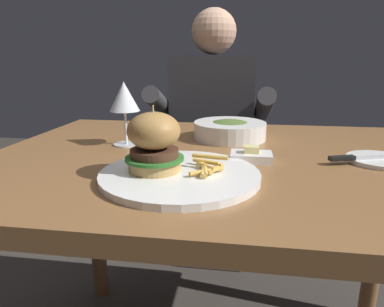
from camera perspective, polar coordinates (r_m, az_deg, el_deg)
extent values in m
cube|color=brown|center=(0.86, 5.72, -1.48)|extent=(1.19, 0.85, 0.04)
cylinder|color=brown|center=(1.45, -15.75, -10.32)|extent=(0.06, 0.06, 0.70)
cylinder|color=brown|center=(1.43, 28.53, -12.24)|extent=(0.06, 0.06, 0.70)
cylinder|color=white|center=(0.68, -2.03, -3.60)|extent=(0.32, 0.32, 0.01)
cylinder|color=tan|center=(0.69, -6.23, -1.89)|extent=(0.11, 0.11, 0.02)
cylinder|color=#2D7028|center=(0.69, -6.26, -0.78)|extent=(0.12, 0.12, 0.01)
cylinder|color=#4C2D1E|center=(0.68, -6.29, 0.11)|extent=(0.10, 0.10, 0.02)
ellipsoid|color=#A97A41|center=(0.67, -6.40, 3.78)|extent=(0.11, 0.11, 0.07)
cylinder|color=#CCB78C|center=(0.67, -6.47, 5.88)|extent=(0.00, 0.00, 0.05)
cylinder|color=#EABC5B|center=(0.68, 3.60, -2.58)|extent=(0.02, 0.05, 0.01)
cylinder|color=gold|center=(0.68, 3.90, -2.54)|extent=(0.03, 0.05, 0.01)
cylinder|color=#EABC5B|center=(0.68, 2.41, -2.42)|extent=(0.03, 0.06, 0.01)
cylinder|color=#E0B251|center=(0.68, 2.36, -2.13)|extent=(0.04, 0.04, 0.01)
cylinder|color=#E0B251|center=(0.66, 2.23, -2.97)|extent=(0.02, 0.05, 0.01)
cylinder|color=gold|center=(0.66, 2.40, -2.96)|extent=(0.06, 0.05, 0.01)
cylinder|color=#EABC5B|center=(0.71, 2.35, -1.37)|extent=(0.06, 0.03, 0.01)
cylinder|color=#EABC5B|center=(0.66, 1.86, -3.01)|extent=(0.01, 0.06, 0.01)
cylinder|color=#E0B251|center=(0.69, 3.02, -0.55)|extent=(0.07, 0.02, 0.01)
cylinder|color=silver|center=(0.96, -10.83, 1.54)|extent=(0.07, 0.07, 0.00)
cylinder|color=silver|center=(0.95, -10.97, 4.29)|extent=(0.01, 0.01, 0.09)
cone|color=silver|center=(0.94, -11.24, 9.32)|extent=(0.08, 0.08, 0.08)
cylinder|color=white|center=(0.90, 28.81, -0.97)|extent=(0.14, 0.14, 0.01)
cube|color=silver|center=(0.90, 28.87, -0.51)|extent=(0.13, 0.06, 0.00)
cube|color=black|center=(0.84, 23.72, -0.72)|extent=(0.06, 0.03, 0.01)
cube|color=white|center=(0.81, 9.83, -0.56)|extent=(0.10, 0.07, 0.02)
cube|color=#F4E58C|center=(0.80, 9.89, 0.68)|extent=(0.03, 0.03, 0.02)
cylinder|color=white|center=(1.02, 6.07, 3.86)|extent=(0.21, 0.21, 0.05)
ellipsoid|color=#4C662D|center=(1.02, 6.10, 4.90)|extent=(0.12, 0.12, 0.02)
cube|color=#282833|center=(1.70, 3.17, -10.25)|extent=(0.30, 0.22, 0.46)
cube|color=#333338|center=(1.55, 3.44, 6.26)|extent=(0.36, 0.20, 0.52)
sphere|color=tan|center=(1.53, 3.67, 19.65)|extent=(0.19, 0.19, 0.19)
cylinder|color=#333338|center=(1.50, -5.29, 8.22)|extent=(0.07, 0.34, 0.18)
cylinder|color=#333338|center=(1.46, 11.90, 7.75)|extent=(0.07, 0.34, 0.18)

